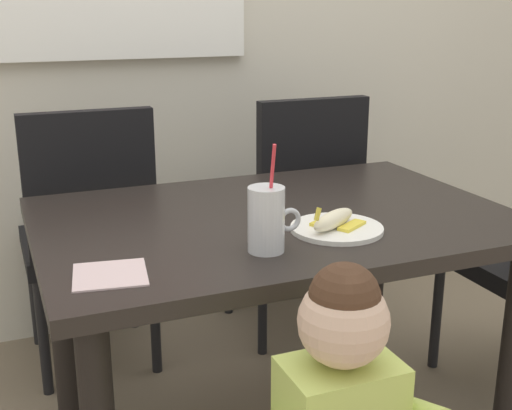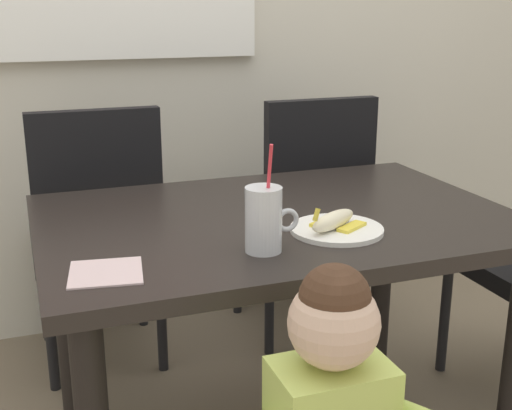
{
  "view_description": "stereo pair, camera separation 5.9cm",
  "coord_description": "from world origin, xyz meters",
  "px_view_note": "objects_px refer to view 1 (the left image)",
  "views": [
    {
      "loc": [
        -0.69,
        -1.56,
        1.28
      ],
      "look_at": [
        -0.09,
        -0.08,
        0.8
      ],
      "focal_mm": 46.91,
      "sensor_mm": 36.0,
      "label": 1
    },
    {
      "loc": [
        -0.63,
        -1.58,
        1.28
      ],
      "look_at": [
        -0.09,
        -0.08,
        0.8
      ],
      "focal_mm": 46.91,
      "sensor_mm": 36.0,
      "label": 2
    }
  ],
  "objects_px": {
    "milk_cup": "(267,223)",
    "snack_plate": "(337,228)",
    "dining_chair_right": "(298,204)",
    "peeled_banana": "(334,220)",
    "dining_table": "(275,253)",
    "dining_chair_left": "(89,227)",
    "paper_napkin": "(110,275)"
  },
  "relations": [
    {
      "from": "milk_cup",
      "to": "snack_plate",
      "type": "bearing_deg",
      "value": 16.44
    },
    {
      "from": "dining_chair_right",
      "to": "peeled_banana",
      "type": "bearing_deg",
      "value": 69.83
    },
    {
      "from": "dining_table",
      "to": "dining_chair_left",
      "type": "xyz_separation_m",
      "value": [
        -0.4,
        0.68,
        -0.09
      ]
    },
    {
      "from": "dining_table",
      "to": "dining_chair_left",
      "type": "distance_m",
      "value": 0.79
    },
    {
      "from": "dining_chair_left",
      "to": "peeled_banana",
      "type": "distance_m",
      "value": 1.01
    },
    {
      "from": "dining_chair_right",
      "to": "paper_napkin",
      "type": "relative_size",
      "value": 6.4
    },
    {
      "from": "snack_plate",
      "to": "peeled_banana",
      "type": "height_order",
      "value": "peeled_banana"
    },
    {
      "from": "dining_chair_left",
      "to": "milk_cup",
      "type": "height_order",
      "value": "milk_cup"
    },
    {
      "from": "dining_table",
      "to": "dining_chair_right",
      "type": "bearing_deg",
      "value": 59.62
    },
    {
      "from": "milk_cup",
      "to": "peeled_banana",
      "type": "bearing_deg",
      "value": 16.02
    },
    {
      "from": "dining_chair_right",
      "to": "milk_cup",
      "type": "xyz_separation_m",
      "value": [
        -0.51,
        -0.9,
        0.26
      ]
    },
    {
      "from": "dining_chair_left",
      "to": "paper_napkin",
      "type": "xyz_separation_m",
      "value": [
        -0.09,
        -0.93,
        0.2
      ]
    },
    {
      "from": "snack_plate",
      "to": "paper_napkin",
      "type": "relative_size",
      "value": 1.53
    },
    {
      "from": "dining_chair_right",
      "to": "dining_chair_left",
      "type": "bearing_deg",
      "value": -1.71
    },
    {
      "from": "snack_plate",
      "to": "peeled_banana",
      "type": "xyz_separation_m",
      "value": [
        -0.01,
        -0.01,
        0.03
      ]
    },
    {
      "from": "dining_table",
      "to": "paper_napkin",
      "type": "height_order",
      "value": "paper_napkin"
    },
    {
      "from": "peeled_banana",
      "to": "dining_chair_left",
      "type": "bearing_deg",
      "value": 118.84
    },
    {
      "from": "dining_table",
      "to": "milk_cup",
      "type": "height_order",
      "value": "milk_cup"
    },
    {
      "from": "dining_table",
      "to": "milk_cup",
      "type": "relative_size",
      "value": 4.96
    },
    {
      "from": "dining_chair_left",
      "to": "milk_cup",
      "type": "bearing_deg",
      "value": 106.4
    },
    {
      "from": "snack_plate",
      "to": "milk_cup",
      "type": "bearing_deg",
      "value": -163.56
    },
    {
      "from": "paper_napkin",
      "to": "snack_plate",
      "type": "bearing_deg",
      "value": 7.39
    },
    {
      "from": "dining_chair_right",
      "to": "dining_table",
      "type": "bearing_deg",
      "value": 59.62
    },
    {
      "from": "dining_chair_left",
      "to": "peeled_banana",
      "type": "xyz_separation_m",
      "value": [
        0.48,
        -0.86,
        0.23
      ]
    },
    {
      "from": "milk_cup",
      "to": "peeled_banana",
      "type": "height_order",
      "value": "milk_cup"
    },
    {
      "from": "peeled_banana",
      "to": "paper_napkin",
      "type": "height_order",
      "value": "peeled_banana"
    },
    {
      "from": "dining_table",
      "to": "snack_plate",
      "type": "xyz_separation_m",
      "value": [
        0.09,
        -0.18,
        0.12
      ]
    },
    {
      "from": "dining_chair_right",
      "to": "peeled_banana",
      "type": "xyz_separation_m",
      "value": [
        -0.31,
        -0.84,
        0.23
      ]
    },
    {
      "from": "milk_cup",
      "to": "snack_plate",
      "type": "relative_size",
      "value": 1.09
    },
    {
      "from": "dining_chair_left",
      "to": "dining_chair_right",
      "type": "height_order",
      "value": "same"
    },
    {
      "from": "milk_cup",
      "to": "snack_plate",
      "type": "xyz_separation_m",
      "value": [
        0.22,
        0.06,
        -0.06
      ]
    },
    {
      "from": "dining_chair_right",
      "to": "paper_napkin",
      "type": "distance_m",
      "value": 1.27
    }
  ]
}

